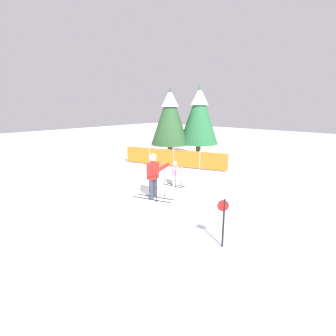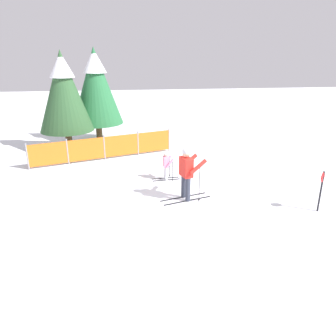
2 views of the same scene
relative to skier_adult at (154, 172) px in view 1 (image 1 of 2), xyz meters
name	(u,v)px [view 1 (image 1 of 2)]	position (x,y,z in m)	size (l,w,h in m)	color
ground_plane	(159,198)	(0.13, 0.16, -1.02)	(60.00, 60.00, 0.00)	white
skier_adult	(154,172)	(0.00, 0.00, 0.00)	(1.64, 0.89, 1.70)	black
skier_child	(175,172)	(-0.43, 1.74, -0.40)	(1.02, 0.52, 1.07)	black
safety_fence	(174,158)	(-2.75, 4.34, -0.48)	(5.84, 1.89, 1.07)	gray
conifer_far	(170,115)	(-4.47, 5.98, 1.74)	(2.40, 2.40, 4.46)	#4C3823
conifer_near	(199,114)	(-3.17, 7.28, 1.82)	(2.47, 2.47, 4.60)	#4C3823
trail_marker	(223,218)	(3.64, -1.31, -0.25)	(0.22, 0.20, 1.23)	black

